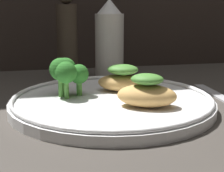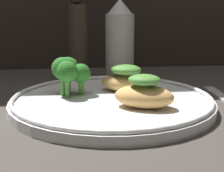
{
  "view_description": "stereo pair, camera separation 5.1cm",
  "coord_description": "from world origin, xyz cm",
  "px_view_note": "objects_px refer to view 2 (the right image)",
  "views": [
    {
      "loc": [
        -10.4,
        -48.23,
        14.99
      ],
      "look_at": [
        0.0,
        0.0,
        3.4
      ],
      "focal_mm": 55.0,
      "sensor_mm": 36.0,
      "label": 1
    },
    {
      "loc": [
        -5.41,
        -49.04,
        14.99
      ],
      "look_at": [
        0.0,
        0.0,
        3.4
      ],
      "focal_mm": 55.0,
      "sensor_mm": 36.0,
      "label": 2
    }
  ],
  "objects_px": {
    "plate": "(112,102)",
    "pepper_grinder": "(77,40)",
    "sauce_bottle": "(120,42)",
    "broccoli_bunch": "(69,71)"
  },
  "relations": [
    {
      "from": "plate",
      "to": "broccoli_bunch",
      "type": "distance_m",
      "value": 0.08
    },
    {
      "from": "sauce_bottle",
      "to": "pepper_grinder",
      "type": "height_order",
      "value": "pepper_grinder"
    },
    {
      "from": "plate",
      "to": "pepper_grinder",
      "type": "height_order",
      "value": "pepper_grinder"
    },
    {
      "from": "plate",
      "to": "broccoli_bunch",
      "type": "xyz_separation_m",
      "value": [
        -0.06,
        0.03,
        0.04
      ]
    },
    {
      "from": "plate",
      "to": "sauce_bottle",
      "type": "distance_m",
      "value": 0.22
    },
    {
      "from": "plate",
      "to": "sauce_bottle",
      "type": "xyz_separation_m",
      "value": [
        0.04,
        0.2,
        0.07
      ]
    },
    {
      "from": "plate",
      "to": "sauce_bottle",
      "type": "relative_size",
      "value": 1.85
    },
    {
      "from": "sauce_bottle",
      "to": "pepper_grinder",
      "type": "distance_m",
      "value": 0.09
    },
    {
      "from": "broccoli_bunch",
      "to": "sauce_bottle",
      "type": "xyz_separation_m",
      "value": [
        0.1,
        0.17,
        0.03
      ]
    },
    {
      "from": "plate",
      "to": "pepper_grinder",
      "type": "distance_m",
      "value": 0.22
    }
  ]
}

